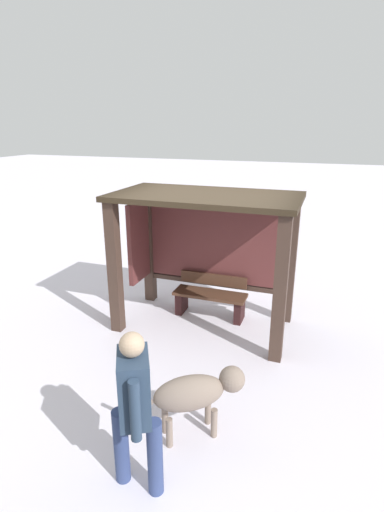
% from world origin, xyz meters
% --- Properties ---
extents(ground_plane, '(60.00, 60.00, 0.00)m').
position_xyz_m(ground_plane, '(0.00, 0.00, 0.00)').
color(ground_plane, white).
extents(bus_shelter, '(2.81, 1.52, 2.18)m').
position_xyz_m(bus_shelter, '(-0.10, 0.19, 1.51)').
color(bus_shelter, '#3F2D24').
rests_on(bus_shelter, ground).
extents(bench_left_inside, '(1.24, 0.41, 0.71)m').
position_xyz_m(bench_left_inside, '(0.00, 0.35, 0.33)').
color(bench_left_inside, '#4C2F21').
rests_on(bench_left_inside, ground).
extents(person_walking, '(0.53, 0.56, 1.59)m').
position_xyz_m(person_walking, '(0.38, -3.10, 0.92)').
color(person_walking, '#2E415B').
rests_on(person_walking, ground).
extents(dog, '(0.94, 0.77, 0.74)m').
position_xyz_m(dog, '(0.66, -2.31, 0.52)').
color(dog, gray).
rests_on(dog, ground).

